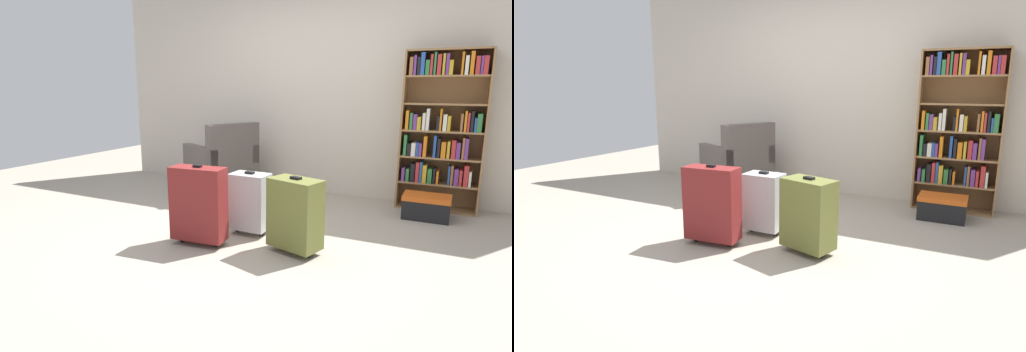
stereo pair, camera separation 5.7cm
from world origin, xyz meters
TOP-DOWN VIEW (x-y plane):
  - ground_plane at (0.00, 0.00)m, footprint 9.99×9.99m
  - back_wall at (0.00, 1.99)m, footprint 5.71×0.10m
  - bookshelf at (1.48, 1.79)m, footprint 0.83×0.29m
  - armchair at (-0.99, 1.35)m, footprint 0.94×0.94m
  - mug at (-0.42, 1.28)m, footprint 0.12×0.08m
  - storage_box at (1.43, 1.36)m, footprint 0.46×0.31m
  - suitcase_dark_red at (-0.25, -0.27)m, footprint 0.48×0.24m
  - suitcase_olive at (0.54, -0.08)m, footprint 0.46×0.35m
  - suitcase_silver at (0.01, 0.16)m, footprint 0.35×0.23m

SIDE VIEW (x-z plane):
  - ground_plane at x=0.00m, z-range 0.00..0.00m
  - mug at x=-0.42m, z-range 0.00..0.10m
  - storage_box at x=1.43m, z-range 0.01..0.25m
  - suitcase_silver at x=0.01m, z-range 0.01..0.60m
  - armchair at x=-0.99m, z-range -0.13..0.77m
  - suitcase_olive at x=0.54m, z-range 0.01..0.65m
  - suitcase_dark_red at x=-0.25m, z-range 0.01..0.71m
  - bookshelf at x=1.48m, z-range 0.04..1.75m
  - back_wall at x=0.00m, z-range 0.00..2.60m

